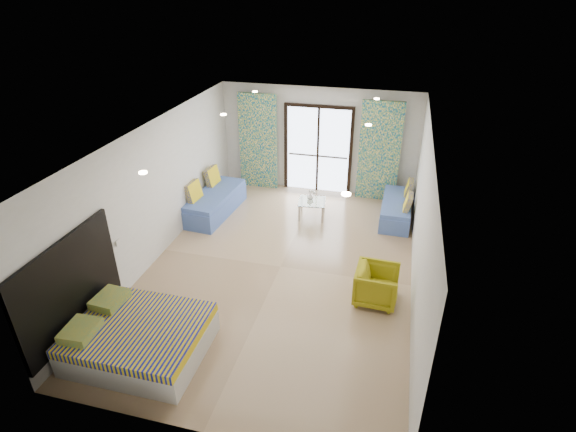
% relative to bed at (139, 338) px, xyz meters
% --- Properties ---
extents(floor, '(5.00, 7.50, 0.01)m').
position_rel_bed_xyz_m(floor, '(1.48, 2.70, -0.27)').
color(floor, '#957859').
rests_on(floor, ground).
extents(ceiling, '(5.00, 7.50, 0.01)m').
position_rel_bed_xyz_m(ceiling, '(1.48, 2.70, 2.43)').
color(ceiling, silver).
rests_on(ceiling, ground).
extents(wall_back, '(5.00, 0.01, 2.70)m').
position_rel_bed_xyz_m(wall_back, '(1.48, 6.45, 1.08)').
color(wall_back, silver).
rests_on(wall_back, ground).
extents(wall_front, '(5.00, 0.01, 2.70)m').
position_rel_bed_xyz_m(wall_front, '(1.48, -1.05, 1.08)').
color(wall_front, silver).
rests_on(wall_front, ground).
extents(wall_left, '(0.01, 7.50, 2.70)m').
position_rel_bed_xyz_m(wall_left, '(-1.02, 2.70, 1.08)').
color(wall_left, silver).
rests_on(wall_left, ground).
extents(wall_right, '(0.01, 7.50, 2.70)m').
position_rel_bed_xyz_m(wall_right, '(3.98, 2.70, 1.08)').
color(wall_right, silver).
rests_on(wall_right, ground).
extents(balcony_door, '(1.76, 0.08, 2.28)m').
position_rel_bed_xyz_m(balcony_door, '(1.48, 6.42, 0.98)').
color(balcony_door, black).
rests_on(balcony_door, floor).
extents(balcony_rail, '(1.52, 0.03, 0.04)m').
position_rel_bed_xyz_m(balcony_rail, '(1.48, 6.43, 0.68)').
color(balcony_rail, '#595451').
rests_on(balcony_rail, balcony_door).
extents(curtain_left, '(1.00, 0.10, 2.50)m').
position_rel_bed_xyz_m(curtain_left, '(-0.07, 6.27, 0.98)').
color(curtain_left, white).
rests_on(curtain_left, floor).
extents(curtain_right, '(1.00, 0.10, 2.50)m').
position_rel_bed_xyz_m(curtain_right, '(3.03, 6.27, 0.98)').
color(curtain_right, white).
rests_on(curtain_right, floor).
extents(downlight_a, '(0.12, 0.12, 0.02)m').
position_rel_bed_xyz_m(downlight_a, '(0.08, 0.70, 2.40)').
color(downlight_a, '#FFE0B2').
rests_on(downlight_a, ceiling).
extents(downlight_b, '(0.12, 0.12, 0.02)m').
position_rel_bed_xyz_m(downlight_b, '(2.88, 0.70, 2.40)').
color(downlight_b, '#FFE0B2').
rests_on(downlight_b, ceiling).
extents(downlight_c, '(0.12, 0.12, 0.02)m').
position_rel_bed_xyz_m(downlight_c, '(0.08, 3.70, 2.40)').
color(downlight_c, '#FFE0B2').
rests_on(downlight_c, ceiling).
extents(downlight_d, '(0.12, 0.12, 0.02)m').
position_rel_bed_xyz_m(downlight_d, '(2.88, 3.70, 2.40)').
color(downlight_d, '#FFE0B2').
rests_on(downlight_d, ceiling).
extents(downlight_e, '(0.12, 0.12, 0.02)m').
position_rel_bed_xyz_m(downlight_e, '(0.08, 5.70, 2.40)').
color(downlight_e, '#FFE0B2').
rests_on(downlight_e, ceiling).
extents(downlight_f, '(0.12, 0.12, 0.02)m').
position_rel_bed_xyz_m(downlight_f, '(2.88, 5.70, 2.40)').
color(downlight_f, '#FFE0B2').
rests_on(downlight_f, ceiling).
extents(headboard, '(0.06, 2.10, 1.50)m').
position_rel_bed_xyz_m(headboard, '(-0.98, 0.00, 0.78)').
color(headboard, black).
rests_on(headboard, floor).
extents(switch_plate, '(0.02, 0.10, 0.10)m').
position_rel_bed_xyz_m(switch_plate, '(-0.99, 1.25, 0.78)').
color(switch_plate, silver).
rests_on(switch_plate, wall_left).
extents(bed, '(1.90, 1.55, 0.66)m').
position_rel_bed_xyz_m(bed, '(0.00, 0.00, 0.00)').
color(bed, silver).
rests_on(bed, floor).
extents(daybed_left, '(0.92, 2.02, 0.97)m').
position_rel_bed_xyz_m(daybed_left, '(-0.64, 4.50, 0.03)').
color(daybed_left, '#4A67B2').
rests_on(daybed_left, floor).
extents(daybed_right, '(0.68, 1.71, 0.84)m').
position_rel_bed_xyz_m(daybed_right, '(3.59, 5.29, -0.01)').
color(daybed_right, '#4A67B2').
rests_on(daybed_right, floor).
extents(coffee_table, '(0.68, 0.68, 0.71)m').
position_rel_bed_xyz_m(coffee_table, '(1.65, 4.90, 0.09)').
color(coffee_table, silver).
rests_on(coffee_table, floor).
extents(vase, '(0.17, 0.17, 0.16)m').
position_rel_bed_xyz_m(vase, '(1.59, 4.96, 0.21)').
color(vase, white).
rests_on(vase, coffee_table).
extents(armchair, '(0.70, 0.74, 0.74)m').
position_rel_bed_xyz_m(armchair, '(3.36, 2.11, 0.09)').
color(armchair, '#9F9514').
rests_on(armchair, floor).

